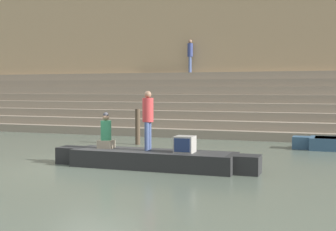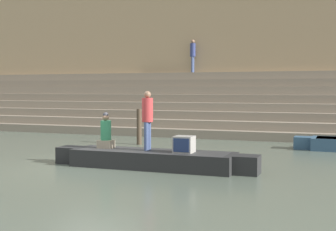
{
  "view_description": "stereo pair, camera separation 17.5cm",
  "coord_description": "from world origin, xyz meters",
  "px_view_note": "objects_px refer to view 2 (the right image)",
  "views": [
    {
      "loc": [
        6.36,
        -11.49,
        2.16
      ],
      "look_at": [
        1.67,
        1.47,
        1.38
      ],
      "focal_mm": 50.0,
      "sensor_mm": 36.0,
      "label": 1
    },
    {
      "loc": [
        6.52,
        -11.43,
        2.16
      ],
      "look_at": [
        1.67,
        1.47,
        1.38
      ],
      "focal_mm": 50.0,
      "sensor_mm": 36.0,
      "label": 2
    }
  ],
  "objects_px": {
    "tv_set": "(184,144)",
    "mooring_post": "(139,127)",
    "person_standing": "(147,116)",
    "person_rowing": "(106,134)",
    "person_on_steps": "(193,53)",
    "rowboat_main": "(153,159)"
  },
  "relations": [
    {
      "from": "person_rowing",
      "to": "tv_set",
      "type": "relative_size",
      "value": 2.02
    },
    {
      "from": "person_standing",
      "to": "person_on_steps",
      "type": "height_order",
      "value": "person_on_steps"
    },
    {
      "from": "rowboat_main",
      "to": "tv_set",
      "type": "height_order",
      "value": "tv_set"
    },
    {
      "from": "tv_set",
      "to": "mooring_post",
      "type": "bearing_deg",
      "value": 121.98
    },
    {
      "from": "tv_set",
      "to": "mooring_post",
      "type": "height_order",
      "value": "mooring_post"
    },
    {
      "from": "person_standing",
      "to": "mooring_post",
      "type": "bearing_deg",
      "value": 119.49
    },
    {
      "from": "rowboat_main",
      "to": "mooring_post",
      "type": "distance_m",
      "value": 5.53
    },
    {
      "from": "rowboat_main",
      "to": "tv_set",
      "type": "distance_m",
      "value": 1.02
    },
    {
      "from": "person_standing",
      "to": "mooring_post",
      "type": "height_order",
      "value": "person_standing"
    },
    {
      "from": "person_rowing",
      "to": "mooring_post",
      "type": "bearing_deg",
      "value": 89.17
    },
    {
      "from": "tv_set",
      "to": "rowboat_main",
      "type": "bearing_deg",
      "value": 174.3
    },
    {
      "from": "mooring_post",
      "to": "person_standing",
      "type": "bearing_deg",
      "value": -63.42
    },
    {
      "from": "person_rowing",
      "to": "person_on_steps",
      "type": "bearing_deg",
      "value": 81.63
    },
    {
      "from": "tv_set",
      "to": "person_rowing",
      "type": "bearing_deg",
      "value": 173.86
    },
    {
      "from": "mooring_post",
      "to": "person_on_steps",
      "type": "relative_size",
      "value": 0.8
    },
    {
      "from": "rowboat_main",
      "to": "mooring_post",
      "type": "height_order",
      "value": "mooring_post"
    },
    {
      "from": "rowboat_main",
      "to": "tv_set",
      "type": "xyz_separation_m",
      "value": [
        0.92,
        -0.03,
        0.44
      ]
    },
    {
      "from": "tv_set",
      "to": "person_on_steps",
      "type": "xyz_separation_m",
      "value": [
        -3.53,
        11.87,
        3.34
      ]
    },
    {
      "from": "rowboat_main",
      "to": "person_standing",
      "type": "relative_size",
      "value": 3.57
    },
    {
      "from": "person_standing",
      "to": "person_rowing",
      "type": "distance_m",
      "value": 1.41
    },
    {
      "from": "mooring_post",
      "to": "person_on_steps",
      "type": "distance_m",
      "value": 7.73
    },
    {
      "from": "person_standing",
      "to": "tv_set",
      "type": "distance_m",
      "value": 1.3
    }
  ]
}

